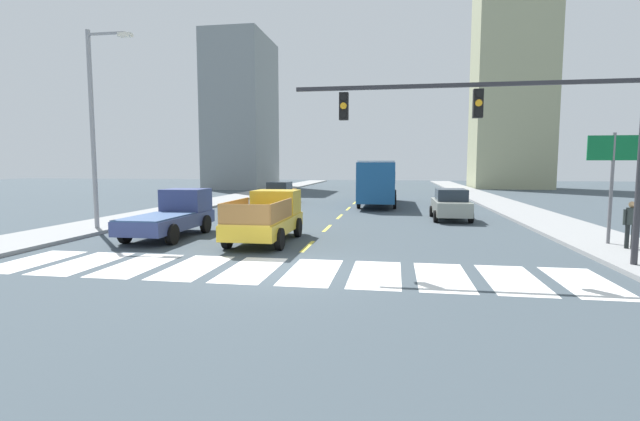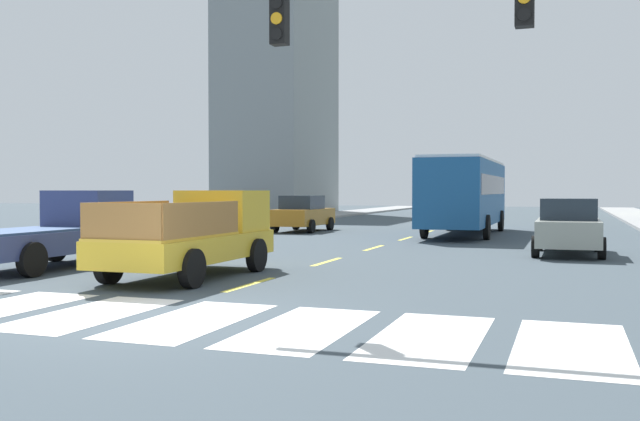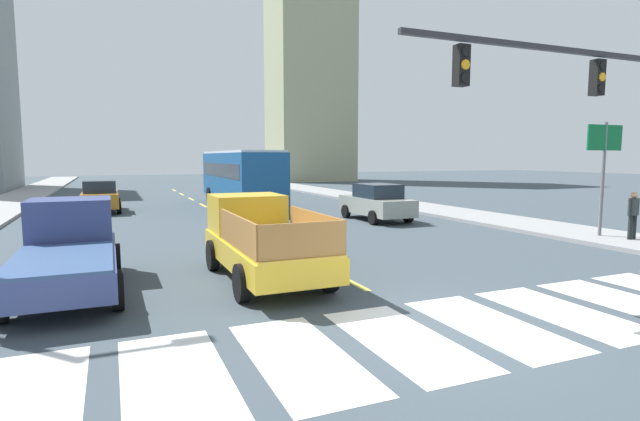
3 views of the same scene
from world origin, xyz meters
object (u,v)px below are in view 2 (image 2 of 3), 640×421
object	(u,v)px
pickup_dark	(58,231)
traffic_signal_gantry	(611,34)
pickup_stakebed	(198,235)
sedan_far	(568,227)
sedan_near_left	(303,213)
city_bus	(465,191)

from	to	relation	value
pickup_dark	traffic_signal_gantry	size ratio (longest dim) A/B	0.51
pickup_stakebed	sedan_far	xyz separation A→B (m)	(8.08, 8.42, -0.08)
sedan_far	sedan_near_left	bearing A→B (deg)	142.43
pickup_dark	sedan_near_left	bearing A→B (deg)	89.57
pickup_dark	city_bus	world-z (taller)	city_bus
pickup_dark	sedan_far	xyz separation A→B (m)	(12.39, 7.94, -0.06)
sedan_far	traffic_signal_gantry	bearing A→B (deg)	-88.39
pickup_dark	traffic_signal_gantry	bearing A→B (deg)	-15.27
traffic_signal_gantry	sedan_far	bearing A→B (deg)	92.67
traffic_signal_gantry	city_bus	bearing A→B (deg)	103.30
city_bus	sedan_far	bearing A→B (deg)	-63.54
pickup_stakebed	pickup_dark	bearing A→B (deg)	173.36
pickup_dark	traffic_signal_gantry	distance (m)	13.87
pickup_dark	traffic_signal_gantry	xyz separation A→B (m)	(12.93, -3.75, 3.32)
pickup_dark	pickup_stakebed	bearing A→B (deg)	-5.40
city_bus	sedan_far	xyz separation A→B (m)	(4.31, -8.84, -1.09)
city_bus	traffic_signal_gantry	xyz separation A→B (m)	(4.85, -20.53, 2.29)
pickup_stakebed	sedan_far	world-z (taller)	pickup_stakebed
sedan_near_left	traffic_signal_gantry	xyz separation A→B (m)	(12.55, -20.57, 3.38)
city_bus	sedan_far	world-z (taller)	city_bus
pickup_stakebed	pickup_dark	size ratio (longest dim) A/B	1.00
pickup_dark	sedan_far	bearing A→B (deg)	33.54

